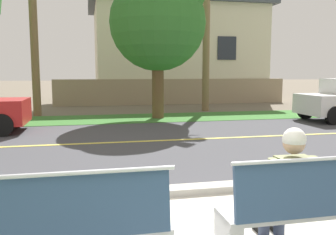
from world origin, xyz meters
TOP-DOWN VIEW (x-y plane):
  - ground_plane at (0.00, 8.00)m, footprint 140.00×140.00m
  - curb_edge at (0.00, 2.35)m, footprint 44.00×0.30m
  - street_asphalt at (0.00, 6.50)m, footprint 52.00×8.00m
  - road_centre_line at (0.00, 6.50)m, footprint 48.00×0.14m
  - far_verge_grass at (0.00, 11.23)m, footprint 48.00×2.80m
  - bench_left at (-1.27, 0.37)m, footprint 2.02×0.48m
  - bench_right at (1.27, 0.37)m, footprint 2.02×0.48m
  - seated_person_olive at (0.98, 0.54)m, footprint 0.52×0.68m
  - shade_tree_centre at (1.81, 11.06)m, footprint 3.62×3.62m
  - garden_wall at (3.76, 17.04)m, footprint 13.00×0.36m
  - house_across_street at (4.56, 20.24)m, footprint 10.70×6.91m

SIDE VIEW (x-z plane):
  - ground_plane at x=0.00m, z-range 0.00..0.00m
  - street_asphalt at x=0.00m, z-range 0.00..0.01m
  - far_verge_grass at x=0.00m, z-range 0.00..0.02m
  - road_centre_line at x=0.00m, z-range 0.01..0.01m
  - curb_edge at x=0.00m, z-range 0.00..0.11m
  - bench_left at x=-1.27m, z-range -0.04..0.97m
  - bench_right at x=1.27m, z-range -0.04..0.97m
  - seated_person_olive at x=0.98m, z-range 0.05..1.30m
  - garden_wall at x=3.76m, z-range 0.00..1.40m
  - house_across_street at x=4.56m, z-range 0.04..6.32m
  - shade_tree_centre at x=1.81m, z-range 0.89..6.87m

